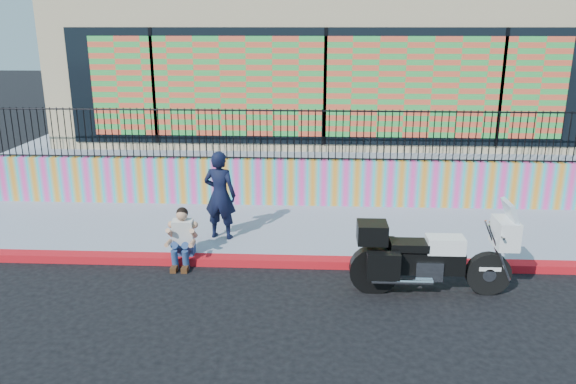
{
  "coord_description": "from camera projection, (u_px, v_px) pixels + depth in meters",
  "views": [
    {
      "loc": [
        -0.2,
        -9.62,
        4.31
      ],
      "look_at": [
        -0.75,
        1.2,
        1.07
      ],
      "focal_mm": 35.0,
      "sensor_mm": 36.0,
      "label": 1
    }
  ],
  "objects": [
    {
      "name": "metal_fence",
      "position": [
        325.0,
        135.0,
        13.01
      ],
      "size": [
        15.8,
        0.04,
        1.2
      ],
      "primitive_type": null,
      "color": "black",
      "rests_on": "mural_wall"
    },
    {
      "name": "police_motorcycle",
      "position": [
        429.0,
        255.0,
        9.22
      ],
      "size": [
        2.61,
        0.86,
        1.62
      ],
      "color": "black",
      "rests_on": "ground"
    },
    {
      "name": "elevated_platform",
      "position": [
        322.0,
        143.0,
        18.24
      ],
      "size": [
        16.0,
        10.0,
        1.25
      ],
      "primitive_type": "cube",
      "color": "#868BA1",
      "rests_on": "ground"
    },
    {
      "name": "seated_man",
      "position": [
        182.0,
        243.0,
        10.34
      ],
      "size": [
        0.54,
        0.71,
        1.06
      ],
      "color": "navy",
      "rests_on": "ground"
    },
    {
      "name": "sidewalk",
      "position": [
        324.0,
        231.0,
        11.98
      ],
      "size": [
        16.0,
        3.0,
        0.15
      ],
      "primitive_type": "cube",
      "color": "#868BA1",
      "rests_on": "ground"
    },
    {
      "name": "storefront_building",
      "position": [
        324.0,
        60.0,
        17.28
      ],
      "size": [
        14.0,
        8.06,
        4.0
      ],
      "color": "tan",
      "rests_on": "elevated_platform"
    },
    {
      "name": "ground",
      "position": [
        325.0,
        266.0,
        10.43
      ],
      "size": [
        90.0,
        90.0,
        0.0
      ],
      "primitive_type": "plane",
      "color": "black",
      "rests_on": "ground"
    },
    {
      "name": "mural_wall",
      "position": [
        324.0,
        183.0,
        13.34
      ],
      "size": [
        16.0,
        0.2,
        1.1
      ],
      "primitive_type": "cube",
      "color": "#F540A2",
      "rests_on": "sidewalk"
    },
    {
      "name": "red_curb",
      "position": [
        325.0,
        262.0,
        10.4
      ],
      "size": [
        16.0,
        0.3,
        0.15
      ],
      "primitive_type": "cube",
      "color": "red",
      "rests_on": "ground"
    },
    {
      "name": "police_officer",
      "position": [
        220.0,
        195.0,
        11.18
      ],
      "size": [
        0.73,
        0.55,
        1.8
      ],
      "primitive_type": "imported",
      "rotation": [
        0.0,
        0.0,
        2.94
      ],
      "color": "black",
      "rests_on": "sidewalk"
    }
  ]
}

